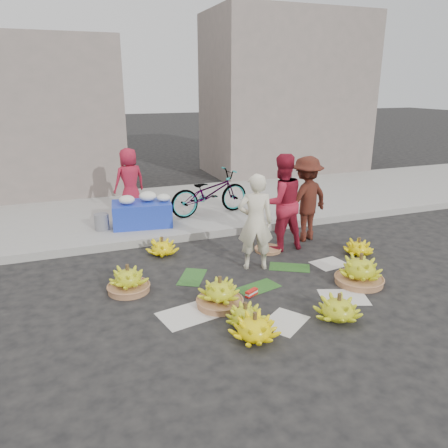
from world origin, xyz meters
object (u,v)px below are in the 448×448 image
object	(u,v)px
banana_bunch_4	(360,270)
vendor_cream	(255,222)
banana_bunch_0	(220,293)
flower_table	(142,212)
bicycle	(210,193)

from	to	relation	value
banana_bunch_4	vendor_cream	xyz separation A→B (m)	(-1.23, 1.10, 0.57)
banana_bunch_0	banana_bunch_4	size ratio (longest dim) A/B	0.83
banana_bunch_4	flower_table	xyz separation A→B (m)	(-2.57, 3.62, 0.19)
banana_bunch_0	bicycle	world-z (taller)	bicycle
banana_bunch_4	flower_table	world-z (taller)	flower_table
flower_table	banana_bunch_4	bearing A→B (deg)	-47.39
banana_bunch_0	vendor_cream	size ratio (longest dim) A/B	0.43
flower_table	bicycle	world-z (taller)	bicycle
vendor_cream	bicycle	xyz separation A→B (m)	(0.19, 2.80, -0.18)
banana_bunch_0	bicycle	distance (m)	4.00
banana_bunch_0	flower_table	world-z (taller)	flower_table
banana_bunch_0	banana_bunch_4	world-z (taller)	banana_bunch_4
banana_bunch_0	vendor_cream	xyz separation A→B (m)	(0.98, 1.01, 0.60)
banana_bunch_4	vendor_cream	world-z (taller)	vendor_cream
vendor_cream	flower_table	bearing A→B (deg)	-44.42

